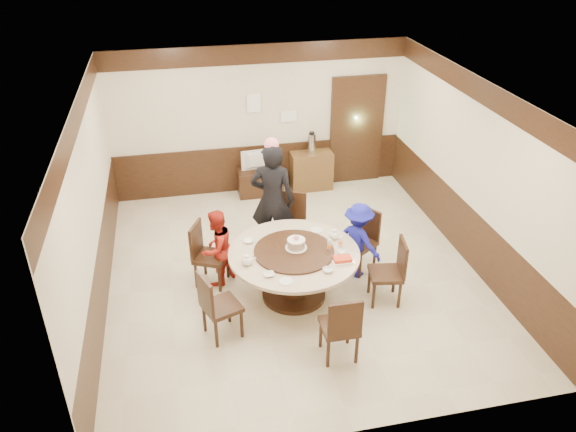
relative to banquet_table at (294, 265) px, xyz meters
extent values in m
plane|color=beige|center=(0.12, 0.54, -0.53)|extent=(6.00, 6.00, 0.00)
plane|color=silver|center=(0.12, 0.54, 2.27)|extent=(6.00, 6.00, 0.00)
cube|color=beige|center=(0.12, 3.54, 0.87)|extent=(5.50, 0.04, 2.80)
cube|color=beige|center=(0.12, -2.46, 0.87)|extent=(5.50, 0.04, 2.80)
cube|color=beige|center=(-2.63, 0.54, 0.87)|extent=(0.04, 6.00, 2.80)
cube|color=beige|center=(2.87, 0.54, 0.87)|extent=(0.04, 6.00, 2.80)
cube|color=black|center=(0.12, 0.54, -0.08)|extent=(5.50, 6.00, 0.90)
cube|color=black|center=(0.12, 0.54, 2.09)|extent=(5.50, 6.00, 0.35)
cube|color=black|center=(2.02, 3.49, 0.52)|extent=(1.05, 0.08, 2.18)
cube|color=#88D398|center=(2.02, 3.51, 0.52)|extent=(0.88, 0.02, 2.05)
cylinder|color=black|center=(0.00, 0.00, -0.50)|extent=(0.91, 0.91, 0.06)
cylinder|color=black|center=(0.00, 0.00, -0.18)|extent=(0.36, 0.36, 0.65)
cylinder|color=#C3A98D|center=(0.00, 0.00, 0.19)|extent=(1.82, 1.82, 0.05)
cylinder|color=black|center=(0.00, 0.00, 0.23)|extent=(1.11, 1.11, 0.03)
cube|color=black|center=(1.12, 0.48, -0.08)|extent=(0.61, 0.61, 0.06)
cube|color=black|center=(1.29, 0.59, 0.19)|extent=(0.27, 0.37, 0.50)
cube|color=black|center=(1.12, 0.48, -0.32)|extent=(0.36, 0.36, 0.42)
cube|color=black|center=(0.20, 1.18, -0.08)|extent=(0.59, 0.59, 0.06)
cube|color=black|center=(0.29, 1.36, 0.19)|extent=(0.40, 0.22, 0.50)
cube|color=black|center=(0.20, 1.18, -0.32)|extent=(0.36, 0.36, 0.42)
cube|color=black|center=(-1.11, 0.57, -0.08)|extent=(0.59, 0.59, 0.06)
cube|color=black|center=(-1.30, 0.66, 0.19)|extent=(0.21, 0.40, 0.50)
cube|color=black|center=(-1.11, 0.57, -0.32)|extent=(0.36, 0.36, 0.42)
cube|color=black|center=(-1.08, -0.60, -0.08)|extent=(0.56, 0.56, 0.06)
cube|color=black|center=(-1.28, -0.67, 0.19)|extent=(0.18, 0.41, 0.50)
cube|color=black|center=(-1.08, -0.60, -0.32)|extent=(0.36, 0.36, 0.42)
cube|color=black|center=(0.28, -1.28, -0.08)|extent=(0.45, 0.45, 0.06)
cube|color=black|center=(0.28, -1.49, 0.19)|extent=(0.42, 0.05, 0.50)
cube|color=black|center=(0.28, -1.28, -0.32)|extent=(0.36, 0.36, 0.42)
cube|color=black|center=(1.23, -0.36, -0.08)|extent=(0.51, 0.51, 0.06)
cube|color=black|center=(1.43, -0.39, 0.19)|extent=(0.11, 0.42, 0.50)
cube|color=black|center=(1.23, -0.36, -0.32)|extent=(0.36, 0.36, 0.42)
imported|color=black|center=(-0.07, 1.22, 0.41)|extent=(0.79, 0.64, 1.88)
imported|color=#AD2217|center=(-1.02, 0.57, 0.06)|extent=(0.73, 0.72, 1.19)
imported|color=#18199B|center=(1.05, 0.34, 0.06)|extent=(0.81, 0.88, 1.19)
cylinder|color=white|center=(0.04, 0.05, 0.25)|extent=(0.31, 0.31, 0.01)
cylinder|color=tan|center=(0.04, 0.05, 0.32)|extent=(0.25, 0.25, 0.11)
cylinder|color=white|center=(0.04, 0.05, 0.38)|extent=(0.25, 0.25, 0.01)
sphere|color=pink|center=(0.04, 0.05, 0.42)|extent=(0.07, 0.07, 0.07)
ellipsoid|color=white|center=(-0.68, -0.17, 0.28)|extent=(0.17, 0.15, 0.13)
ellipsoid|color=white|center=(0.64, 0.22, 0.28)|extent=(0.17, 0.15, 0.13)
imported|color=white|center=(-0.58, 0.38, 0.23)|extent=(0.14, 0.14, 0.04)
imported|color=white|center=(0.33, -0.55, 0.24)|extent=(0.14, 0.14, 0.04)
imported|color=white|center=(-0.44, -0.47, 0.23)|extent=(0.14, 0.14, 0.03)
imported|color=white|center=(0.63, -0.17, 0.24)|extent=(0.12, 0.12, 0.04)
cylinder|color=white|center=(-0.25, -0.65, 0.22)|extent=(0.18, 0.18, 0.01)
cylinder|color=white|center=(0.45, 0.50, 0.22)|extent=(0.18, 0.18, 0.01)
cube|color=white|center=(0.59, -0.36, 0.23)|extent=(0.30, 0.20, 0.02)
cube|color=red|center=(0.59, -0.36, 0.26)|extent=(0.24, 0.15, 0.04)
cylinder|color=silver|center=(0.49, -0.05, 0.30)|extent=(0.06, 0.06, 0.16)
cylinder|color=silver|center=(0.66, 0.00, 0.30)|extent=(0.06, 0.06, 0.16)
cube|color=black|center=(0.07, 3.29, -0.28)|extent=(0.85, 0.45, 0.50)
imported|color=gray|center=(0.07, 3.29, 0.16)|extent=(0.68, 0.16, 0.39)
cube|color=brown|center=(1.09, 3.32, -0.16)|extent=(0.80, 0.40, 0.75)
cylinder|color=silver|center=(1.08, 3.32, 0.41)|extent=(0.15, 0.15, 0.38)
cube|color=white|center=(0.02, 3.50, 1.22)|extent=(0.25, 0.00, 0.35)
cube|color=white|center=(0.67, 3.50, 0.92)|extent=(0.30, 0.00, 0.22)
camera|label=1|loc=(-1.43, -6.32, 4.46)|focal=35.00mm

